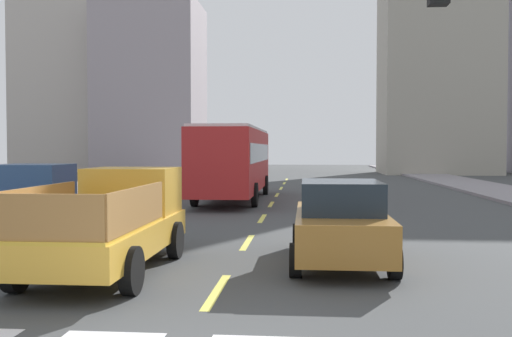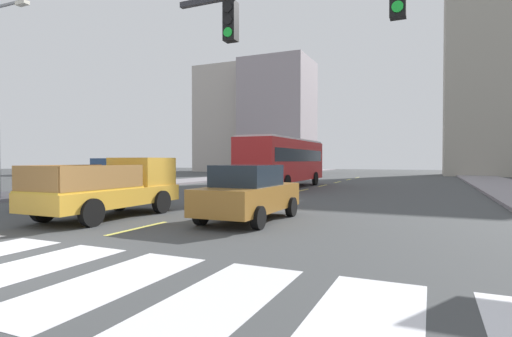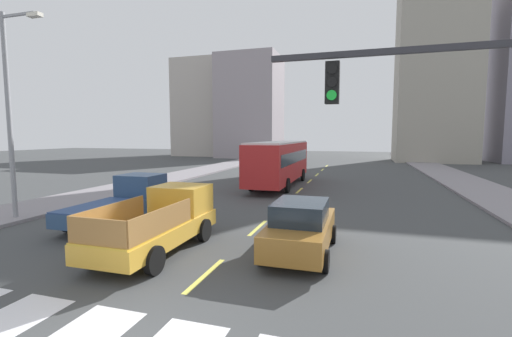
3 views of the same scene
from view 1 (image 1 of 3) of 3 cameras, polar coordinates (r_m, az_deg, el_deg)
name	(u,v)px [view 1 (image 1 of 3)]	position (r m, az deg, el deg)	size (l,w,h in m)	color
lane_dash_0	(217,291)	(9.77, -3.92, -12.09)	(0.16, 2.40, 0.01)	#DAD355
lane_dash_1	(247,242)	(14.63, -0.87, -7.36)	(0.16, 2.40, 0.01)	#DAD355
lane_dash_2	(262,218)	(19.57, 0.63, -4.99)	(0.16, 2.40, 0.01)	#DAD355
lane_dash_3	(271,204)	(24.52, 1.52, -3.58)	(0.16, 2.40, 0.01)	#DAD355
lane_dash_4	(277,195)	(29.50, 2.11, -2.64)	(0.16, 2.40, 0.01)	#DAD355
lane_dash_5	(281,188)	(34.48, 2.52, -1.97)	(0.16, 2.40, 0.01)	#DAD355
lane_dash_6	(284,183)	(39.46, 2.83, -1.47)	(0.16, 2.40, 0.01)	#DAD355
lane_dash_7	(287,179)	(44.45, 3.08, -1.09)	(0.16, 2.40, 0.01)	#DAD355
pickup_stakebed	(114,221)	(11.72, -14.00, -5.15)	(2.18, 5.20, 1.96)	gold
pickup_dark	(10,207)	(15.60, -23.33, -3.54)	(2.18, 5.20, 1.96)	#2E4B73
city_bus	(234,158)	(26.33, -2.25, 1.05)	(2.72, 10.80, 3.32)	red
sedan_near_right	(340,222)	(11.95, 8.42, -5.34)	(2.02, 4.40, 1.72)	#9A6627
block_mid_left	(151,88)	(60.37, -10.40, 7.90)	(10.07, 8.93, 17.27)	#9B9197
block_mid_right	(438,16)	(58.53, 17.64, 14.28)	(10.36, 7.90, 29.89)	#9E988A
block_low_left	(73,90)	(66.23, -17.82, 7.47)	(10.71, 8.26, 17.65)	#BAB1A7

